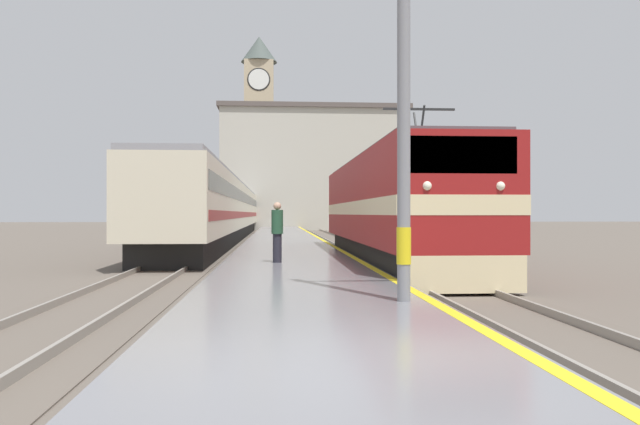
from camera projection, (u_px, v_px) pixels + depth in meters
name	position (u px, v px, depth m)	size (l,w,h in m)	color
ground_plane	(285.00, 245.00, 35.95)	(200.00, 200.00, 0.00)	#60564C
platform	(287.00, 246.00, 30.96)	(4.23, 140.00, 0.38)	slate
rail_track_near	(356.00, 249.00, 31.21)	(2.83, 140.00, 0.16)	#60564C
rail_track_far	(205.00, 249.00, 30.67)	(2.84, 140.00, 0.16)	#60564C
locomotive_train	(391.00, 210.00, 21.54)	(2.92, 16.79, 4.75)	black
passenger_train	(225.00, 209.00, 42.69)	(2.92, 48.91, 3.87)	black
catenary_mast	(410.00, 60.00, 10.11)	(2.23, 0.23, 7.76)	gray
person_on_platform	(277.00, 231.00, 18.11)	(0.34, 0.34, 1.76)	#23232D
clock_tower	(259.00, 126.00, 80.29)	(4.62, 4.62, 24.66)	tan
station_building	(314.00, 168.00, 69.44)	(20.95, 6.71, 13.67)	#B7B2A3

